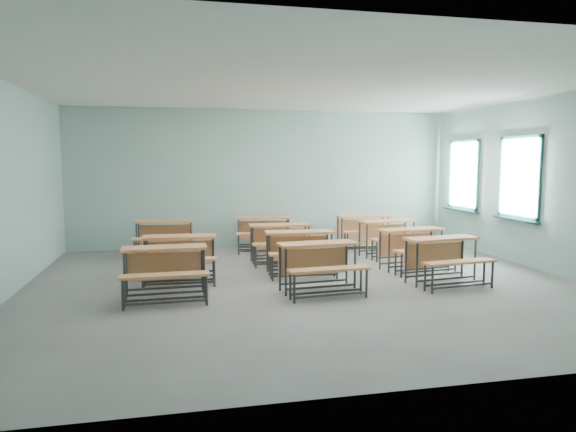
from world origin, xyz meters
name	(u,v)px	position (x,y,z in m)	size (l,w,h in m)	color
room	(311,187)	(0.08, 0.03, 1.60)	(9.04, 8.04, 3.24)	gray
desk_unit_r0c0	(165,265)	(-2.24, -0.47, 0.51)	(1.24, 0.85, 0.76)	#C67B47
desk_unit_r0c1	(320,260)	(0.07, -0.57, 0.51)	(1.28, 0.91, 0.76)	#C67B47
desk_unit_r0c2	(445,253)	(2.21, -0.48, 0.51)	(1.31, 0.96, 0.76)	#C67B47
desk_unit_r1c0	(180,251)	(-2.02, 0.62, 0.51)	(1.26, 0.87, 0.76)	#C67B47
desk_unit_r1c1	(300,246)	(0.08, 0.75, 0.51)	(1.26, 0.89, 0.76)	#C67B47
desk_unit_r1c2	(414,243)	(2.22, 0.64, 0.51)	(1.31, 0.97, 0.76)	#C67B47
desk_unit_r2c1	(281,237)	(-0.06, 1.84, 0.51)	(1.24, 0.85, 0.76)	#C67B47
desk_unit_r2c2	(389,232)	(2.32, 2.02, 0.51)	(1.32, 0.97, 0.76)	#C67B47
desk_unit_r3c0	(164,232)	(-2.33, 3.00, 0.51)	(1.27, 0.89, 0.76)	#C67B47
desk_unit_r3c1	(264,228)	(-0.17, 3.26, 0.51)	(1.31, 0.95, 0.76)	#C67B47
desk_unit_r3c2	(365,226)	(2.17, 3.09, 0.51)	(1.23, 0.83, 0.76)	#C67B47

